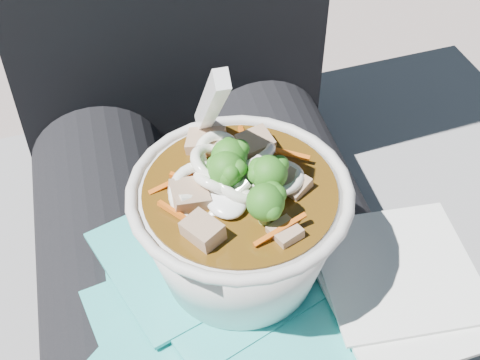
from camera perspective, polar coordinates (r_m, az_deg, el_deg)
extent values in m
cube|color=slate|center=(0.98, -3.09, -13.07)|extent=(1.04, 0.58, 0.44)
cylinder|color=black|center=(0.64, -9.91, -11.96)|extent=(0.15, 0.48, 0.15)
cylinder|color=black|center=(0.67, 6.79, -8.70)|extent=(0.15, 0.48, 0.15)
cube|color=#29AEAB|center=(0.55, -1.14, -11.63)|extent=(0.18, 0.19, 0.00)
cube|color=#29AEAB|center=(0.53, -2.95, -13.95)|extent=(0.18, 0.21, 0.00)
cube|color=#29AEAB|center=(0.57, 12.19, -9.82)|extent=(0.17, 0.17, 0.00)
cube|color=#29AEAB|center=(0.58, 0.25, -6.29)|extent=(0.20, 0.20, 0.00)
cube|color=#29AEAB|center=(0.56, 3.25, -7.68)|extent=(0.18, 0.18, 0.00)
cube|color=#29AEAB|center=(0.53, 4.32, -13.37)|extent=(0.17, 0.15, 0.00)
cube|color=#29AEAB|center=(0.57, -0.91, -6.82)|extent=(0.21, 0.20, 0.00)
cube|color=#29AEAB|center=(0.57, -4.88, -6.44)|extent=(0.16, 0.17, 0.00)
cube|color=white|center=(0.55, 14.20, -9.60)|extent=(0.13, 0.13, 0.00)
cube|color=white|center=(0.56, 13.29, -7.42)|extent=(0.13, 0.13, 0.00)
torus|color=silver|center=(0.49, 0.00, -0.98)|extent=(0.17, 0.17, 0.01)
cylinder|color=#442A09|center=(0.49, 0.00, -1.22)|extent=(0.14, 0.14, 0.01)
torus|color=white|center=(0.48, 0.90, -0.13)|extent=(0.04, 0.04, 0.03)
torus|color=white|center=(0.49, 2.92, 0.22)|extent=(0.05, 0.05, 0.02)
torus|color=white|center=(0.51, 0.09, 1.82)|extent=(0.08, 0.07, 0.05)
torus|color=white|center=(0.50, -0.10, 1.99)|extent=(0.05, 0.06, 0.03)
torus|color=white|center=(0.49, -1.99, 1.25)|extent=(0.05, 0.05, 0.03)
torus|color=white|center=(0.48, -2.06, -0.30)|extent=(0.04, 0.04, 0.04)
torus|color=white|center=(0.50, 1.91, 0.56)|extent=(0.04, 0.04, 0.02)
torus|color=white|center=(0.50, -1.68, 2.11)|extent=(0.06, 0.05, 0.03)
torus|color=white|center=(0.48, -2.92, -1.90)|extent=(0.04, 0.04, 0.03)
torus|color=white|center=(0.48, -3.14, -1.27)|extent=(0.07, 0.07, 0.04)
torus|color=white|center=(0.49, -1.16, -1.00)|extent=(0.06, 0.06, 0.02)
torus|color=white|center=(0.48, 0.03, -0.16)|extent=(0.06, 0.06, 0.03)
cylinder|color=white|center=(0.49, -3.39, 0.06)|extent=(0.01, 0.03, 0.02)
cylinder|color=white|center=(0.47, -0.87, -1.64)|extent=(0.04, 0.02, 0.02)
cylinder|color=white|center=(0.49, -0.53, 1.02)|extent=(0.02, 0.03, 0.02)
cylinder|color=white|center=(0.47, -3.56, -1.60)|extent=(0.03, 0.01, 0.02)
cylinder|color=#7AAA52|center=(0.48, 2.44, -0.45)|extent=(0.01, 0.01, 0.02)
sphere|color=#1A5A14|center=(0.47, 2.49, 0.56)|extent=(0.03, 0.03, 0.03)
sphere|color=#1A5A14|center=(0.47, 3.42, 1.35)|extent=(0.01, 0.01, 0.01)
sphere|color=#1A5A14|center=(0.47, 1.44, 0.45)|extent=(0.01, 0.01, 0.01)
sphere|color=#1A5A14|center=(0.47, 1.44, 0.87)|extent=(0.01, 0.01, 0.01)
sphere|color=#1A5A14|center=(0.47, 1.57, 1.17)|extent=(0.01, 0.01, 0.01)
cylinder|color=#7AAA52|center=(0.49, -0.91, 1.03)|extent=(0.01, 0.01, 0.02)
sphere|color=#1A5A14|center=(0.48, -0.93, 2.05)|extent=(0.03, 0.03, 0.03)
sphere|color=#1A5A14|center=(0.48, 0.05, 2.71)|extent=(0.01, 0.01, 0.01)
sphere|color=#1A5A14|center=(0.47, -0.93, 1.70)|extent=(0.01, 0.01, 0.01)
sphere|color=#1A5A14|center=(0.49, -0.95, 2.93)|extent=(0.01, 0.01, 0.01)
sphere|color=#1A5A14|center=(0.48, -1.65, 1.62)|extent=(0.01, 0.01, 0.01)
cylinder|color=#7AAA52|center=(0.48, -1.15, -0.09)|extent=(0.01, 0.01, 0.02)
sphere|color=#1A5A14|center=(0.47, -1.17, 0.92)|extent=(0.03, 0.03, 0.03)
sphere|color=#1A5A14|center=(0.47, -0.82, 0.57)|extent=(0.01, 0.01, 0.01)
sphere|color=#1A5A14|center=(0.47, -0.17, 0.99)|extent=(0.01, 0.01, 0.01)
sphere|color=#1A5A14|center=(0.48, -2.10, 1.34)|extent=(0.01, 0.01, 0.01)
sphere|color=#1A5A14|center=(0.47, -1.03, 0.27)|extent=(0.01, 0.01, 0.01)
cylinder|color=#7AAA52|center=(0.46, 2.14, -2.91)|extent=(0.01, 0.01, 0.02)
sphere|color=#1A5A14|center=(0.45, 2.18, -1.90)|extent=(0.03, 0.03, 0.03)
sphere|color=#1A5A14|center=(0.45, 2.74, -2.63)|extent=(0.01, 0.01, 0.01)
sphere|color=#1A5A14|center=(0.45, 2.86, -0.93)|extent=(0.01, 0.01, 0.01)
sphere|color=#1A5A14|center=(0.46, 2.70, -0.89)|extent=(0.01, 0.01, 0.01)
sphere|color=#1A5A14|center=(0.45, 3.19, -1.23)|extent=(0.01, 0.01, 0.01)
cube|color=#D95C12|center=(0.48, -3.45, -0.48)|extent=(0.04, 0.03, 0.01)
cube|color=#D95C12|center=(0.45, 3.43, -4.25)|extent=(0.04, 0.02, 0.01)
cube|color=#D95C12|center=(0.51, 0.79, 2.51)|extent=(0.04, 0.04, 0.01)
cube|color=#D95C12|center=(0.49, -4.93, 0.23)|extent=(0.05, 0.02, 0.01)
cube|color=#D95C12|center=(0.50, -0.57, 0.60)|extent=(0.01, 0.04, 0.01)
cube|color=#D95C12|center=(0.48, 1.67, -0.63)|extent=(0.05, 0.03, 0.01)
cube|color=#D95C12|center=(0.47, -5.09, -3.09)|extent=(0.03, 0.03, 0.01)
cube|color=#D95C12|center=(0.51, 2.70, 2.64)|extent=(0.05, 0.03, 0.01)
cube|color=#D95C12|center=(0.51, 0.63, 2.67)|extent=(0.01, 0.06, 0.01)
cube|color=#977055|center=(0.49, 4.61, -0.53)|extent=(0.03, 0.03, 0.02)
cube|color=#977055|center=(0.51, 1.30, 3.07)|extent=(0.03, 0.03, 0.02)
cube|color=#977055|center=(0.52, -2.87, 3.13)|extent=(0.04, 0.03, 0.02)
cube|color=#977055|center=(0.48, -4.36, -1.42)|extent=(0.03, 0.03, 0.02)
cube|color=#977055|center=(0.45, -3.19, -4.43)|extent=(0.03, 0.03, 0.02)
cube|color=#977055|center=(0.46, 3.88, -4.62)|extent=(0.03, 0.03, 0.01)
ellipsoid|color=white|center=(0.48, -1.18, -1.60)|extent=(0.03, 0.04, 0.01)
cube|color=white|center=(0.47, -2.51, 6.51)|extent=(0.01, 0.09, 0.11)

